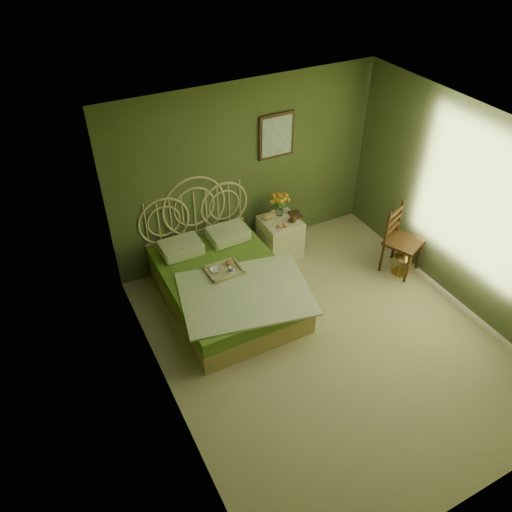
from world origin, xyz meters
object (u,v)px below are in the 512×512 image
nightstand (280,233)px  birdcage (402,263)px  chair (401,234)px  bed (225,283)px

nightstand → birdcage: nightstand is taller
nightstand → chair: bearing=-38.9°
bed → birdcage: 2.58m
nightstand → chair: 1.73m
bed → nightstand: bed is taller
bed → chair: bearing=-10.7°
bed → nightstand: bearing=27.0°
nightstand → birdcage: bearing=-43.2°
bed → birdcage: (2.50, -0.64, -0.13)m
bed → chair: 2.58m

